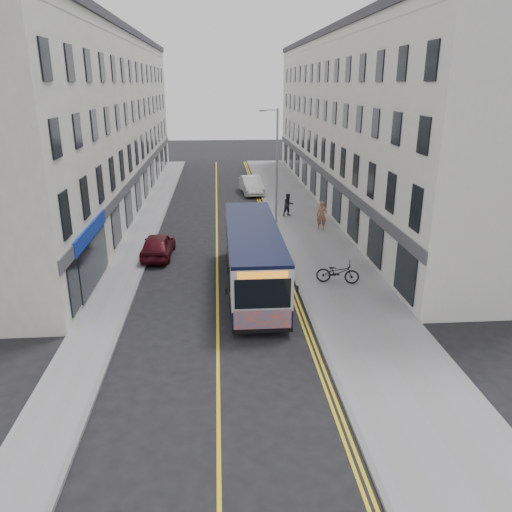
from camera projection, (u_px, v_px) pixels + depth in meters
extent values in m
plane|color=black|center=(218.00, 310.00, 22.28)|extent=(140.00, 140.00, 0.00)
cube|color=gray|center=(309.00, 231.00, 34.01)|extent=(4.50, 64.00, 0.12)
cube|color=gray|center=(142.00, 234.00, 33.20)|extent=(2.00, 64.00, 0.12)
cube|color=slate|center=(276.00, 231.00, 33.85)|extent=(0.18, 64.00, 0.13)
cube|color=slate|center=(157.00, 234.00, 33.27)|extent=(0.18, 64.00, 0.13)
cube|color=yellow|center=(217.00, 233.00, 33.58)|extent=(0.12, 64.00, 0.01)
cube|color=yellow|center=(269.00, 232.00, 33.83)|extent=(0.10, 64.00, 0.01)
cube|color=yellow|center=(272.00, 232.00, 33.85)|extent=(0.10, 64.00, 0.01)
cube|color=white|center=(355.00, 123.00, 40.75)|extent=(6.00, 46.00, 13.00)
cube|color=white|center=(100.00, 124.00, 39.26)|extent=(6.00, 46.00, 13.00)
cylinder|color=#9A9DA3|center=(277.00, 168.00, 34.45)|extent=(0.14, 0.14, 8.00)
cylinder|color=#9A9DA3|center=(270.00, 110.00, 33.13)|extent=(1.00, 0.08, 0.08)
cube|color=#9A9DA3|center=(263.00, 111.00, 33.11)|extent=(0.50, 0.18, 0.12)
cube|color=black|center=(253.00, 273.00, 24.44)|extent=(2.41, 10.59, 0.87)
cube|color=#BABCC1|center=(253.00, 248.00, 24.01)|extent=(2.41, 10.59, 1.73)
cube|color=black|center=(253.00, 229.00, 23.70)|extent=(2.43, 10.59, 0.15)
cube|color=black|center=(227.00, 249.00, 24.53)|extent=(0.04, 8.28, 1.11)
cube|color=black|center=(277.00, 248.00, 24.71)|extent=(0.04, 8.28, 1.11)
cube|color=black|center=(263.00, 294.00, 19.04)|extent=(2.17, 0.04, 1.20)
cube|color=#F24C14|center=(263.00, 321.00, 19.42)|extent=(2.26, 0.04, 0.91)
cube|color=orange|center=(263.00, 275.00, 18.78)|extent=(1.93, 0.04, 0.27)
cylinder|color=black|center=(233.00, 307.00, 21.46)|extent=(0.27, 0.96, 0.96)
cylinder|color=black|center=(283.00, 305.00, 21.62)|extent=(0.27, 0.96, 0.96)
cylinder|color=black|center=(230.00, 264.00, 26.45)|extent=(0.27, 0.96, 0.96)
cylinder|color=black|center=(270.00, 263.00, 26.61)|extent=(0.27, 0.96, 0.96)
cylinder|color=black|center=(229.00, 254.00, 28.08)|extent=(0.27, 0.96, 0.96)
cylinder|color=black|center=(267.00, 253.00, 28.24)|extent=(0.27, 0.96, 0.96)
imported|color=black|center=(338.00, 272.00, 24.81)|extent=(2.24, 1.21, 1.12)
imported|color=#935D43|center=(322.00, 216.00, 33.73)|extent=(0.82, 0.67, 1.93)
imported|color=black|center=(288.00, 205.00, 37.26)|extent=(0.99, 0.88, 1.69)
imported|color=silver|center=(251.00, 185.00, 45.36)|extent=(2.13, 4.92, 1.58)
imported|color=#4D0C18|center=(158.00, 245.00, 28.87)|extent=(1.85, 4.22, 1.42)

